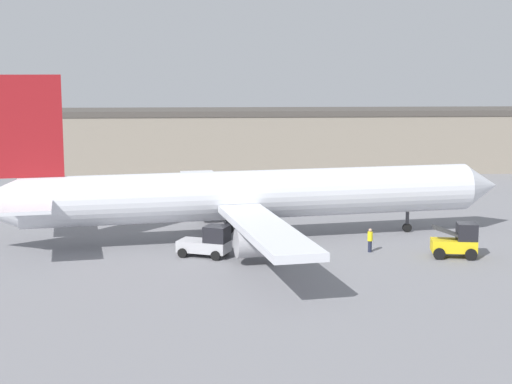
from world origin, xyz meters
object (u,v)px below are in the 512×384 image
Objects in this scene: baggage_tug at (208,242)px; belt_loader_truck at (457,241)px; airplane at (242,195)px; ground_crew_worker at (370,239)px.

belt_loader_truck is at bearing 18.08° from baggage_tug.
airplane is 12.73× the size of belt_loader_truck.
belt_loader_truck reaches higher than ground_crew_worker.
belt_loader_truck reaches higher than baggage_tug.
baggage_tug is 1.20× the size of belt_loader_truck.
baggage_tug is at bearing -174.91° from belt_loader_truck.
belt_loader_truck is at bearing -147.98° from ground_crew_worker.
baggage_tug is 17.42m from belt_loader_truck.
ground_crew_worker is (8.99, -4.37, -2.62)m from airplane.
ground_crew_worker is at bearing -35.85° from airplane.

